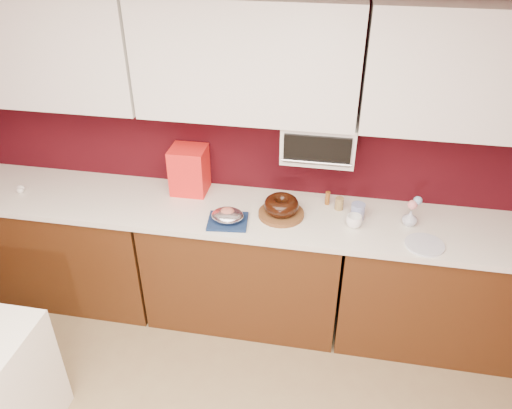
{
  "coord_description": "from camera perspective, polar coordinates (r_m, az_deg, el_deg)",
  "views": [
    {
      "loc": [
        0.58,
        -0.74,
        2.68
      ],
      "look_at": [
        0.1,
        1.84,
        1.02
      ],
      "focal_mm": 35.0,
      "sensor_mm": 36.0,
      "label": 1
    }
  ],
  "objects": [
    {
      "name": "cake_base",
      "position": [
        3.22,
        2.89,
        -1.06
      ],
      "size": [
        0.33,
        0.33,
        0.03
      ],
      "primitive_type": "cylinder",
      "rotation": [
        0.0,
        0.0,
        -0.13
      ],
      "color": "brown",
      "rests_on": "countertop"
    },
    {
      "name": "egg_left",
      "position": [
        3.82,
        -25.35,
        1.46
      ],
      "size": [
        0.06,
        0.06,
        0.04
      ],
      "primitive_type": "ellipsoid",
      "rotation": [
        0.0,
        0.0,
        0.43
      ],
      "color": "silver",
      "rests_on": "countertop"
    },
    {
      "name": "countertop",
      "position": [
        3.28,
        -1.41,
        -0.98
      ],
      "size": [
        4.0,
        0.62,
        0.04
      ],
      "primitive_type": "cube",
      "color": "white",
      "rests_on": "base_cabinet_center"
    },
    {
      "name": "paper_cup",
      "position": [
        3.31,
        9.49,
        0.1
      ],
      "size": [
        0.06,
        0.06,
        0.08
      ],
      "primitive_type": "cylinder",
      "rotation": [
        0.0,
        0.0,
        -0.13
      ],
      "color": "olive",
      "rests_on": "countertop"
    },
    {
      "name": "flower_blue",
      "position": [
        3.21,
        18.01,
        0.44
      ],
      "size": [
        0.05,
        0.05,
        0.05
      ],
      "primitive_type": "sphere",
      "color": "#81ADCF",
      "rests_on": "flower_vase"
    },
    {
      "name": "base_cabinet_right",
      "position": [
        3.58,
        20.35,
        -9.08
      ],
      "size": [
        1.31,
        0.58,
        0.86
      ],
      "primitive_type": "cube",
      "color": "#49260E",
      "rests_on": "floor"
    },
    {
      "name": "china_plate",
      "position": [
        3.12,
        18.72,
        -4.37
      ],
      "size": [
        0.27,
        0.27,
        0.01
      ],
      "primitive_type": "cylinder",
      "rotation": [
        0.0,
        0.0,
        -0.21
      ],
      "color": "silver",
      "rests_on": "countertop"
    },
    {
      "name": "base_cabinet_center",
      "position": [
        3.55,
        -1.32,
        -7.06
      ],
      "size": [
        1.31,
        0.58,
        0.86
      ],
      "primitive_type": "cube",
      "color": "#49260E",
      "rests_on": "floor"
    },
    {
      "name": "wall_back",
      "position": [
        3.37,
        -0.43,
        7.15
      ],
      "size": [
        4.0,
        0.02,
        2.5
      ],
      "primitive_type": "cube",
      "color": "#39070D",
      "rests_on": "floor"
    },
    {
      "name": "bundt_cake",
      "position": [
        3.18,
        2.92,
        -0.07
      ],
      "size": [
        0.23,
        0.23,
        0.09
      ],
      "primitive_type": "torus",
      "rotation": [
        0.0,
        0.0,
        -0.04
      ],
      "color": "black",
      "rests_on": "cake_base"
    },
    {
      "name": "roasted_ham",
      "position": [
        3.11,
        -3.29,
        -0.86
      ],
      "size": [
        0.1,
        0.09,
        0.06
      ],
      "primitive_type": "ellipsoid",
      "rotation": [
        0.0,
        0.0,
        0.13
      ],
      "color": "#B56253",
      "rests_on": "foil_ham_nest"
    },
    {
      "name": "foil_ham_nest",
      "position": [
        3.13,
        -3.27,
        -1.25
      ],
      "size": [
        0.24,
        0.22,
        0.08
      ],
      "primitive_type": "ellipsoid",
      "rotation": [
        0.0,
        0.0,
        0.28
      ],
      "color": "silver",
      "rests_on": "navy_towel"
    },
    {
      "name": "upper_cabinet_left",
      "position": [
        3.51,
        -23.86,
        16.01
      ],
      "size": [
        1.31,
        0.33,
        0.7
      ],
      "primitive_type": "cube",
      "color": "white",
      "rests_on": "wall_back"
    },
    {
      "name": "base_cabinet_left",
      "position": [
        3.99,
        -20.49,
        -4.42
      ],
      "size": [
        1.31,
        0.58,
        0.86
      ],
      "primitive_type": "cube",
      "color": "#49260E",
      "rests_on": "floor"
    },
    {
      "name": "egg_right",
      "position": [
        3.84,
        -25.31,
        1.7
      ],
      "size": [
        0.07,
        0.06,
        0.05
      ],
      "primitive_type": "ellipsoid",
      "rotation": [
        0.0,
        0.0,
        -0.37
      ],
      "color": "white",
      "rests_on": "countertop"
    },
    {
      "name": "upper_cabinet_right",
      "position": [
        3.04,
        25.12,
        13.51
      ],
      "size": [
        1.31,
        0.33,
        0.7
      ],
      "primitive_type": "cube",
      "color": "white",
      "rests_on": "wall_back"
    },
    {
      "name": "toaster_oven",
      "position": [
        3.14,
        7.23,
        7.43
      ],
      "size": [
        0.45,
        0.3,
        0.25
      ],
      "primitive_type": "cube",
      "color": "white",
      "rests_on": "upper_cabinet_center"
    },
    {
      "name": "blue_jar",
      "position": [
        3.23,
        11.54,
        -0.77
      ],
      "size": [
        0.11,
        0.11,
        0.11
      ],
      "primitive_type": "cylinder",
      "rotation": [
        0.0,
        0.0,
        -0.22
      ],
      "color": "navy",
      "rests_on": "countertop"
    },
    {
      "name": "flower_pink",
      "position": [
        3.2,
        17.45,
        -0.02
      ],
      "size": [
        0.06,
        0.06,
        0.06
      ],
      "primitive_type": "sphere",
      "color": "#E38385",
      "rests_on": "flower_vase"
    },
    {
      "name": "coffee_mug",
      "position": [
        3.15,
        11.15,
        -1.77
      ],
      "size": [
        0.12,
        0.12,
        0.1
      ],
      "primitive_type": "imported",
      "rotation": [
        0.0,
        0.0,
        0.91
      ],
      "color": "white",
      "rests_on": "countertop"
    },
    {
      "name": "navy_towel",
      "position": [
        3.15,
        -3.25,
        -1.93
      ],
      "size": [
        0.27,
        0.24,
        0.02
      ],
      "primitive_type": "cube",
      "rotation": [
        0.0,
        0.0,
        0.11
      ],
      "color": "#14274E",
      "rests_on": "countertop"
    },
    {
      "name": "pandoro_box",
      "position": [
        3.44,
        -7.63,
        3.94
      ],
      "size": [
        0.24,
        0.22,
        0.33
      ],
      "primitive_type": "cube",
      "rotation": [
        0.0,
        0.0,
        0.01
      ],
      "color": "red",
      "rests_on": "countertop"
    },
    {
      "name": "dark_pan",
      "position": [
        3.31,
        2.76,
        0.07
      ],
      "size": [
        0.21,
        0.21,
        0.03
      ],
      "primitive_type": "cylinder",
      "rotation": [
        0.0,
        0.0,
        -0.06
      ],
      "color": "black",
      "rests_on": "countertop"
    },
    {
      "name": "toaster_oven_door",
      "position": [
        2.99,
        7.0,
        6.17
      ],
      "size": [
        0.4,
        0.02,
        0.18
      ],
      "primitive_type": "cube",
      "color": "black",
      "rests_on": "toaster_oven"
    },
    {
      "name": "amber_bottle",
      "position": [
        3.35,
        8.17,
        0.73
      ],
      "size": [
        0.04,
        0.04,
        0.09
      ],
      "primitive_type": "cylinder",
      "rotation": [
        0.0,
        0.0,
        -0.18
      ],
      "color": "brown",
      "rests_on": "countertop"
    },
    {
      "name": "toaster_oven_handle",
      "position": [
        3.01,
        6.88,
        4.77
      ],
      "size": [
        0.42,
        0.02,
        0.02
      ],
      "primitive_type": "cylinder",
      "rotation": [
        0.0,
        1.57,
        0.0
      ],
      "color": "silver",
      "rests_on": "toaster_oven"
    },
    {
      "name": "flower_vase",
      "position": [
        3.25,
        17.19,
        -1.39
      ],
      "size": [
        0.08,
        0.08,
        0.11
      ],
      "primitive_type": "imported",
      "rotation": [
        0.0,
        0.0,
        0.03
      ],
      "color": "silver",
      "rests_on": "countertop"
    },
    {
      "name": "upper_cabinet_center",
      "position": [
        3.0,
        -1.09,
        16.24
      ],
      "size": [
        1.31,
        0.33,
        0.7
      ],
      "primitive_type": "cube",
      "color": "white",
      "rests_on": "wall_back"
    }
  ]
}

